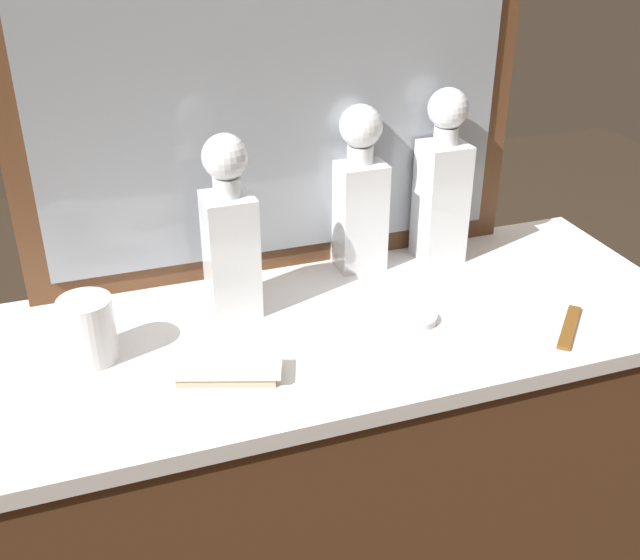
{
  "coord_description": "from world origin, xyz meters",
  "views": [
    {
      "loc": [
        -0.34,
        -0.99,
        1.5
      ],
      "look_at": [
        0.0,
        0.0,
        0.93
      ],
      "focal_mm": 43.07,
      "sensor_mm": 36.0,
      "label": 1
    }
  ],
  "objects_px": {
    "porcelain_dish": "(417,318)",
    "tortoiseshell_comb": "(569,327)",
    "crystal_decanter_rear": "(230,244)",
    "crystal_decanter_center": "(441,193)",
    "crystal_tumbler_far_left": "(89,332)",
    "crystal_decanter_far_right": "(359,203)",
    "silver_brush_center": "(227,370)"
  },
  "relations": [
    {
      "from": "crystal_decanter_center",
      "to": "tortoiseshell_comb",
      "type": "bearing_deg",
      "value": -74.64
    },
    {
      "from": "crystal_decanter_rear",
      "to": "crystal_decanter_center",
      "type": "xyz_separation_m",
      "value": [
        0.4,
        0.07,
        0.01
      ]
    },
    {
      "from": "crystal_decanter_far_right",
      "to": "crystal_tumbler_far_left",
      "type": "bearing_deg",
      "value": -162.02
    },
    {
      "from": "silver_brush_center",
      "to": "crystal_decanter_rear",
      "type": "bearing_deg",
      "value": 73.55
    },
    {
      "from": "tortoiseshell_comb",
      "to": "crystal_tumbler_far_left",
      "type": "bearing_deg",
      "value": 167.21
    },
    {
      "from": "crystal_tumbler_far_left",
      "to": "tortoiseshell_comb",
      "type": "distance_m",
      "value": 0.74
    },
    {
      "from": "silver_brush_center",
      "to": "porcelain_dish",
      "type": "distance_m",
      "value": 0.33
    },
    {
      "from": "crystal_tumbler_far_left",
      "to": "silver_brush_center",
      "type": "xyz_separation_m",
      "value": [
        0.18,
        -0.11,
        -0.03
      ]
    },
    {
      "from": "silver_brush_center",
      "to": "tortoiseshell_comb",
      "type": "bearing_deg",
      "value": -5.24
    },
    {
      "from": "crystal_decanter_far_right",
      "to": "crystal_tumbler_far_left",
      "type": "xyz_separation_m",
      "value": [
        -0.48,
        -0.16,
        -0.07
      ]
    },
    {
      "from": "crystal_decanter_rear",
      "to": "crystal_decanter_center",
      "type": "distance_m",
      "value": 0.41
    },
    {
      "from": "crystal_tumbler_far_left",
      "to": "crystal_decanter_far_right",
      "type": "bearing_deg",
      "value": 17.98
    },
    {
      "from": "crystal_decanter_rear",
      "to": "porcelain_dish",
      "type": "distance_m",
      "value": 0.32
    },
    {
      "from": "crystal_decanter_far_right",
      "to": "crystal_decanter_center",
      "type": "bearing_deg",
      "value": -8.01
    },
    {
      "from": "crystal_decanter_center",
      "to": "crystal_tumbler_far_left",
      "type": "height_order",
      "value": "crystal_decanter_center"
    },
    {
      "from": "crystal_decanter_rear",
      "to": "silver_brush_center",
      "type": "xyz_separation_m",
      "value": [
        -0.05,
        -0.18,
        -0.11
      ]
    },
    {
      "from": "crystal_decanter_far_right",
      "to": "tortoiseshell_comb",
      "type": "bearing_deg",
      "value": -53.99
    },
    {
      "from": "crystal_decanter_far_right",
      "to": "porcelain_dish",
      "type": "height_order",
      "value": "crystal_decanter_far_right"
    },
    {
      "from": "crystal_tumbler_far_left",
      "to": "silver_brush_center",
      "type": "relative_size",
      "value": 0.6
    },
    {
      "from": "crystal_decanter_far_right",
      "to": "silver_brush_center",
      "type": "xyz_separation_m",
      "value": [
        -0.31,
        -0.27,
        -0.11
      ]
    },
    {
      "from": "crystal_decanter_center",
      "to": "crystal_decanter_rear",
      "type": "bearing_deg",
      "value": -170.57
    },
    {
      "from": "porcelain_dish",
      "to": "crystal_decanter_rear",
      "type": "bearing_deg",
      "value": 153.77
    },
    {
      "from": "crystal_tumbler_far_left",
      "to": "tortoiseshell_comb",
      "type": "height_order",
      "value": "crystal_tumbler_far_left"
    },
    {
      "from": "crystal_decanter_rear",
      "to": "tortoiseshell_comb",
      "type": "xyz_separation_m",
      "value": [
        0.49,
        -0.23,
        -0.12
      ]
    },
    {
      "from": "crystal_decanter_rear",
      "to": "porcelain_dish",
      "type": "relative_size",
      "value": 4.64
    },
    {
      "from": "crystal_decanter_center",
      "to": "porcelain_dish",
      "type": "bearing_deg",
      "value": -124.28
    },
    {
      "from": "crystal_decanter_far_right",
      "to": "crystal_decanter_center",
      "type": "xyz_separation_m",
      "value": [
        0.15,
        -0.02,
        0.01
      ]
    },
    {
      "from": "tortoiseshell_comb",
      "to": "crystal_decanter_rear",
      "type": "bearing_deg",
      "value": 154.47
    },
    {
      "from": "crystal_decanter_far_right",
      "to": "silver_brush_center",
      "type": "distance_m",
      "value": 0.42
    },
    {
      "from": "porcelain_dish",
      "to": "tortoiseshell_comb",
      "type": "height_order",
      "value": "porcelain_dish"
    },
    {
      "from": "tortoiseshell_comb",
      "to": "silver_brush_center",
      "type": "bearing_deg",
      "value": 174.76
    },
    {
      "from": "porcelain_dish",
      "to": "crystal_decanter_center",
      "type": "bearing_deg",
      "value": 55.72
    }
  ]
}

